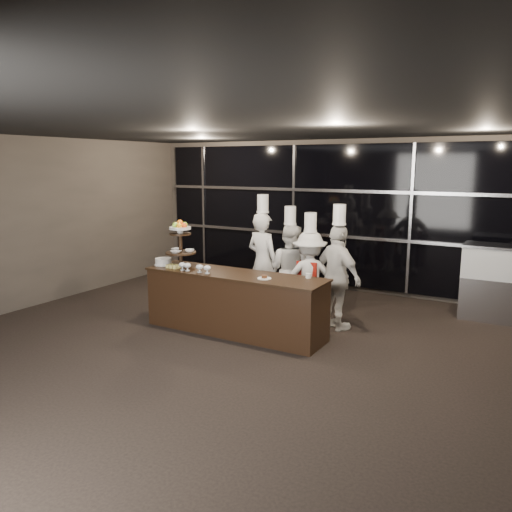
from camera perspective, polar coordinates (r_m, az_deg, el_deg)
The scene contains 14 objects.
room at distance 5.66m, azimuth -6.37°, elevation 0.02°, with size 10.00×10.00×10.00m.
window_wall at distance 10.03m, azimuth 10.58°, elevation 4.49°, with size 8.60×0.10×2.80m.
buffet_counter at distance 7.54m, azimuth -2.47°, elevation -5.34°, with size 2.84×0.74×0.92m.
display_stand at distance 7.93m, azimuth -8.64°, elevation 1.79°, with size 0.48×0.48×0.74m.
compotes at distance 7.56m, azimuth -7.10°, elevation -1.19°, with size 0.57×0.11×0.12m.
layer_cake at distance 8.15m, azimuth -10.54°, elevation -0.64°, with size 0.30×0.30×0.11m.
pastry_squares at distance 7.89m, azimuth -9.46°, elevation -1.17°, with size 0.20×0.13×0.05m.
small_plate at distance 7.06m, azimuth 0.96°, elevation -2.50°, with size 0.20×0.20×0.05m.
chef_cup at distance 7.14m, azimuth 6.00°, elevation -2.25°, with size 0.08×0.08×0.07m, color white.
display_case at distance 8.98m, azimuth 26.67°, elevation -2.44°, with size 1.34×0.58×1.24m.
chef_a at distance 8.52m, azimuth 0.77°, elevation -0.57°, with size 0.70×0.54×2.02m.
chef_b at distance 8.43m, azimuth 3.86°, elevation -1.42°, with size 0.76×0.60×1.84m.
chef_c at distance 7.99m, azimuth 6.12°, elevation -2.37°, with size 1.10×0.96×1.78m.
chef_d at distance 7.69m, azimuth 9.30°, elevation -2.32°, with size 1.03×0.80×1.93m.
Camera 1 is at (3.31, -4.48, 2.52)m, focal length 35.00 mm.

